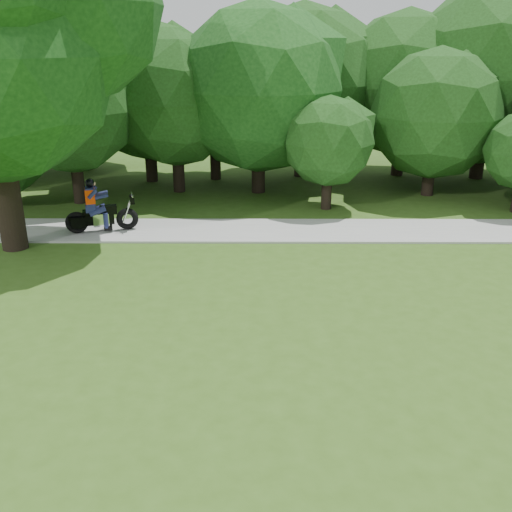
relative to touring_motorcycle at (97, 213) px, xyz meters
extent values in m
plane|color=#345418|center=(8.55, -7.78, -0.64)|extent=(100.00, 100.00, 0.00)
cube|color=gray|center=(8.55, 0.22, -0.61)|extent=(60.00, 2.20, 0.06)
cylinder|color=black|center=(13.75, 7.36, 0.26)|extent=(0.55, 0.55, 1.80)
sphere|color=#183710|center=(13.75, 7.36, 3.43)|extent=(6.99, 6.99, 6.99)
cylinder|color=black|center=(6.47, 7.74, 0.26)|extent=(0.51, 0.51, 1.80)
sphere|color=#183710|center=(6.47, 7.74, 3.14)|extent=(6.10, 6.10, 6.10)
cylinder|color=black|center=(-3.84, 2.93, -0.18)|extent=(0.35, 0.35, 0.92)
sphere|color=#183710|center=(-3.84, 2.93, 1.24)|extent=(2.97, 2.97, 2.97)
cylinder|color=black|center=(-1.56, 3.43, 0.26)|extent=(0.41, 0.41, 1.80)
sphere|color=#183710|center=(-1.56, 3.43, 2.54)|extent=(4.25, 4.25, 4.25)
cylinder|color=black|center=(1.73, 5.07, 0.26)|extent=(0.44, 0.44, 1.80)
sphere|color=#183710|center=(1.73, 5.07, 2.72)|extent=(4.79, 4.79, 4.79)
cylinder|color=black|center=(7.01, 2.70, 0.01)|extent=(0.35, 0.35, 1.30)
sphere|color=#183710|center=(7.01, 2.70, 1.62)|extent=(2.98, 2.98, 2.98)
cylinder|color=black|center=(4.71, 4.98, 0.26)|extent=(0.50, 0.50, 1.80)
sphere|color=#134012|center=(4.71, 4.98, 3.11)|extent=(6.00, 6.00, 6.00)
cylinder|color=black|center=(10.95, 4.57, 0.06)|extent=(0.43, 0.43, 1.41)
sphere|color=#183710|center=(10.95, 4.57, 2.27)|extent=(4.62, 4.62, 4.62)
cylinder|color=black|center=(2.96, 7.14, 0.26)|extent=(0.43, 0.43, 1.80)
sphere|color=#183710|center=(2.96, 7.14, 2.64)|extent=(4.55, 4.55, 4.55)
cylinder|color=black|center=(0.40, 6.76, 0.26)|extent=(0.47, 0.47, 1.80)
sphere|color=#183710|center=(0.40, 6.76, 2.90)|extent=(5.35, 5.35, 5.35)
cylinder|color=black|center=(-2.90, 8.96, 0.26)|extent=(0.50, 0.50, 1.80)
sphere|color=#183710|center=(-2.90, 8.96, 3.13)|extent=(6.08, 6.08, 6.08)
cylinder|color=black|center=(10.60, 7.94, 0.26)|extent=(0.49, 0.49, 1.80)
sphere|color=#183710|center=(10.60, 7.94, 3.05)|extent=(5.83, 5.83, 5.83)
cylinder|color=black|center=(-1.95, -1.28, 1.46)|extent=(0.68, 0.68, 4.20)
sphere|color=#134012|center=(-0.19, -0.48, 5.56)|extent=(5.12, 5.12, 5.12)
torus|color=black|center=(-0.57, -0.16, -0.26)|extent=(0.68, 0.35, 0.65)
torus|color=black|center=(0.82, 0.23, -0.26)|extent=(0.68, 0.35, 0.65)
cube|color=black|center=(-0.04, -0.01, -0.21)|extent=(1.06, 0.49, 0.30)
cube|color=silver|center=(0.10, 0.03, -0.21)|extent=(0.52, 0.42, 0.37)
cube|color=black|center=(0.32, 0.09, 0.07)|extent=(0.54, 0.40, 0.24)
cube|color=black|center=(-0.15, -0.04, 0.03)|extent=(0.55, 0.42, 0.09)
cylinder|color=silver|center=(0.86, 0.24, 0.07)|extent=(0.37, 0.14, 0.84)
cylinder|color=silver|center=(1.01, 0.28, 0.47)|extent=(0.19, 0.58, 0.03)
cube|color=black|center=(-0.47, -0.34, -0.21)|extent=(0.41, 0.21, 0.32)
cube|color=black|center=(-0.58, 0.05, -0.21)|extent=(0.41, 0.21, 0.32)
cube|color=navy|center=(-0.15, -0.04, 0.16)|extent=(0.36, 0.42, 0.22)
cube|color=navy|center=(-0.13, -0.04, 0.50)|extent=(0.34, 0.44, 0.52)
cube|color=#FF3B05|center=(-0.13, -0.04, 0.52)|extent=(0.37, 0.49, 0.41)
sphere|color=black|center=(-0.11, -0.03, 0.89)|extent=(0.26, 0.26, 0.26)
camera|label=1|loc=(4.74, -15.98, 4.70)|focal=40.00mm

